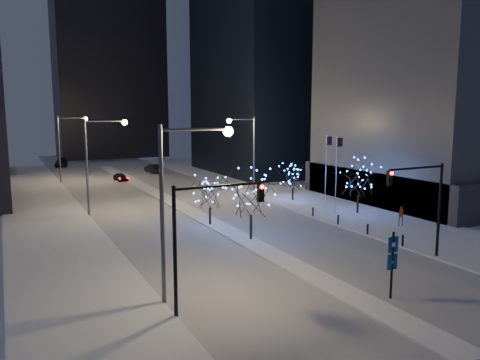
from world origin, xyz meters
TOP-DOWN VIEW (x-y plane):
  - ground at (0.00, 0.00)m, footprint 160.00×160.00m
  - road at (0.00, 35.00)m, footprint 20.00×130.00m
  - median at (0.00, 30.00)m, footprint 2.00×80.00m
  - east_sidewalk at (15.00, 20.00)m, footprint 10.00×90.00m
  - west_sidewalk at (-14.00, 20.00)m, footprint 8.00×90.00m
  - midrise_block at (34.00, 18.00)m, footprint 30.00×22.00m
  - plinth at (34.00, 18.00)m, footprint 30.00×24.00m
  - horizon_block at (6.00, 92.00)m, footprint 24.00×14.00m
  - street_lamp_w_near at (-8.94, 2.00)m, footprint 4.40×0.56m
  - street_lamp_w_mid at (-8.94, 27.00)m, footprint 4.40×0.56m
  - street_lamp_w_far at (-8.94, 52.00)m, footprint 4.40×0.56m
  - street_lamp_east at (10.08, 30.00)m, footprint 3.90×0.56m
  - traffic_signal_west at (-8.44, -0.00)m, footprint 5.26×0.43m
  - traffic_signal_east at (8.94, 1.00)m, footprint 5.26×0.43m
  - flagpoles at (13.37, 17.25)m, footprint 1.35×2.60m
  - bollards at (10.20, 10.00)m, footprint 0.16×12.16m
  - car_near at (-1.50, 50.10)m, footprint 1.89×3.82m
  - car_mid at (5.80, 57.43)m, footprint 1.93×4.82m
  - car_far at (-7.46, 74.75)m, footprint 3.03×5.63m
  - holiday_tree_median_near at (0.50, 11.29)m, footprint 4.85×4.85m
  - holiday_tree_median_far at (-0.50, 17.55)m, footprint 4.58×4.58m
  - holiday_tree_plaza_near at (15.24, 15.09)m, footprint 5.73×5.73m
  - holiday_tree_plaza_far at (13.17, 24.23)m, footprint 4.51×4.51m
  - wayfinding_sign at (1.86, -3.16)m, footprint 0.70×0.14m
  - construction_sign at (14.88, 8.78)m, footprint 1.10×0.53m

SIDE VIEW (x-z plane):
  - ground at x=0.00m, z-range 0.00..0.00m
  - road at x=0.00m, z-range 0.00..0.02m
  - median at x=0.00m, z-range 0.00..0.15m
  - east_sidewalk at x=15.00m, z-range 0.00..0.15m
  - west_sidewalk at x=-14.00m, z-range 0.00..0.15m
  - bollards at x=10.20m, z-range 0.15..1.05m
  - car_near at x=-1.50m, z-range 0.00..1.25m
  - car_far at x=-7.46m, z-range 0.00..1.55m
  - car_mid at x=5.80m, z-range 0.00..1.56m
  - construction_sign at x=14.88m, z-range 0.35..2.31m
  - plinth at x=34.00m, z-range 0.00..4.00m
  - wayfinding_sign at x=1.86m, z-range 0.45..4.40m
  - holiday_tree_plaza_far at x=13.17m, z-range 0.73..5.03m
  - holiday_tree_median_far at x=-0.50m, z-range 0.82..5.34m
  - holiday_tree_plaza_near at x=15.24m, z-range 0.90..6.51m
  - holiday_tree_median_near at x=0.50m, z-range 0.99..6.87m
  - traffic_signal_west at x=-8.44m, z-range 1.26..8.26m
  - traffic_signal_east at x=8.94m, z-range 1.26..8.26m
  - flagpoles at x=13.37m, z-range 0.80..8.80m
  - street_lamp_east at x=10.08m, z-range 1.45..11.45m
  - street_lamp_w_near at x=-8.94m, z-range 1.50..11.50m
  - street_lamp_w_mid at x=-8.94m, z-range 1.50..11.50m
  - street_lamp_w_far at x=-8.94m, z-range 1.50..11.50m
  - midrise_block at x=34.00m, z-range 0.00..30.00m
  - horizon_block at x=6.00m, z-range 0.00..42.00m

